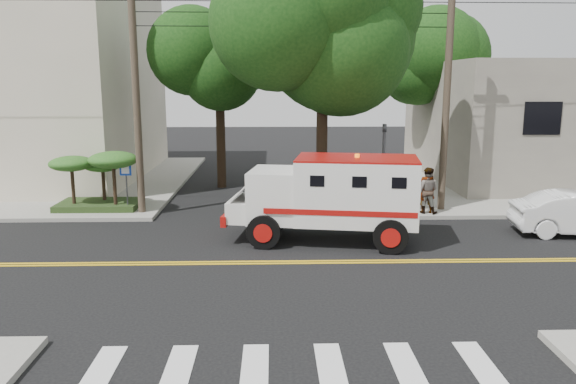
{
  "coord_description": "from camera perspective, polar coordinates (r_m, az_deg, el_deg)",
  "views": [
    {
      "loc": [
        -0.45,
        -15.63,
        5.18
      ],
      "look_at": [
        0.05,
        2.51,
        1.6
      ],
      "focal_mm": 35.0,
      "sensor_mm": 36.0,
      "label": 1
    }
  ],
  "objects": [
    {
      "name": "armored_truck",
      "position": [
        18.26,
        4.44,
        -0.19
      ],
      "size": [
        6.45,
        3.29,
        2.81
      ],
      "rotation": [
        0.0,
        0.0,
        -0.16
      ],
      "color": "silver",
      "rests_on": "ground"
    },
    {
      "name": "pedestrian_a",
      "position": [
        22.34,
        13.91,
        0.18
      ],
      "size": [
        0.66,
        0.44,
        1.8
      ],
      "primitive_type": "imported",
      "rotation": [
        0.0,
        0.0,
        3.15
      ],
      "color": "gray",
      "rests_on": "sidewalk_ne"
    },
    {
      "name": "pedestrian_b",
      "position": [
        22.34,
        13.95,
        0.17
      ],
      "size": [
        1.07,
        0.97,
        1.8
      ],
      "primitive_type": "imported",
      "rotation": [
        0.0,
        0.0,
        2.74
      ],
      "color": "gray",
      "rests_on": "sidewalk_ne"
    },
    {
      "name": "utility_pole_right",
      "position": [
        22.86,
        15.8,
        9.04
      ],
      "size": [
        0.28,
        0.28,
        9.0
      ],
      "primitive_type": "cylinder",
      "color": "#382D23",
      "rests_on": "ground"
    },
    {
      "name": "sidewalk_ne",
      "position": [
        32.7,
        23.71,
        1.23
      ],
      "size": [
        17.0,
        17.0,
        0.15
      ],
      "primitive_type": "cube",
      "color": "gray",
      "rests_on": "ground"
    },
    {
      "name": "ground",
      "position": [
        16.47,
        0.07,
        -7.17
      ],
      "size": [
        100.0,
        100.0,
        0.0
      ],
      "primitive_type": "plane",
      "color": "black",
      "rests_on": "ground"
    },
    {
      "name": "tree_main",
      "position": [
        22.06,
        4.85,
        16.38
      ],
      "size": [
        6.08,
        5.7,
        9.85
      ],
      "color": "black",
      "rests_on": "ground"
    },
    {
      "name": "tree_left",
      "position": [
        27.51,
        -6.36,
        12.24
      ],
      "size": [
        4.48,
        4.2,
        7.7
      ],
      "color": "black",
      "rests_on": "ground"
    },
    {
      "name": "utility_pole_left",
      "position": [
        22.25,
        -15.15,
        9.03
      ],
      "size": [
        0.28,
        0.28,
        9.0
      ],
      "primitive_type": "cylinder",
      "color": "#382D23",
      "rests_on": "ground"
    },
    {
      "name": "sidewalk_nw",
      "position": [
        32.33,
        -25.36,
        0.99
      ],
      "size": [
        17.0,
        17.0,
        0.15
      ],
      "primitive_type": "cube",
      "color": "gray",
      "rests_on": "ground"
    },
    {
      "name": "tree_right",
      "position": [
        32.76,
        15.27,
        12.38
      ],
      "size": [
        4.8,
        4.5,
        8.2
      ],
      "color": "black",
      "rests_on": "ground"
    },
    {
      "name": "palm_planter",
      "position": [
        23.59,
        -18.79,
        1.95
      ],
      "size": [
        3.52,
        2.63,
        2.36
      ],
      "color": "#1E3314",
      "rests_on": "sidewalk_nw"
    },
    {
      "name": "building_right",
      "position": [
        33.48,
        26.1,
        6.56
      ],
      "size": [
        14.0,
        12.0,
        6.0
      ],
      "primitive_type": "cube",
      "color": "slate",
      "rests_on": "sidewalk_ne"
    },
    {
      "name": "traffic_signal",
      "position": [
        21.85,
        9.67,
        3.23
      ],
      "size": [
        0.15,
        0.18,
        3.6
      ],
      "color": "#3F3F42",
      "rests_on": "ground"
    },
    {
      "name": "accessibility_sign",
      "position": [
        22.87,
        -16.11,
        1.12
      ],
      "size": [
        0.45,
        0.1,
        2.02
      ],
      "color": "#3F3F42",
      "rests_on": "ground"
    }
  ]
}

